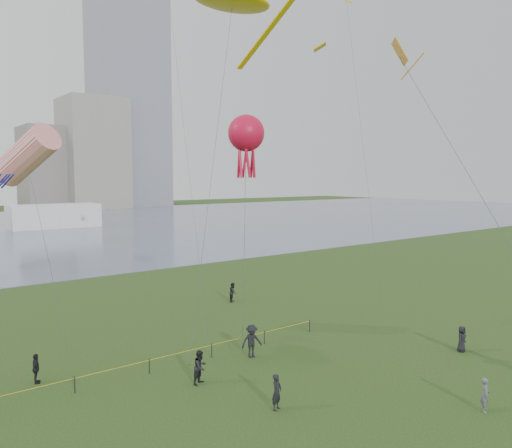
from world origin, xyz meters
TOP-DOWN VIEW (x-y plane):
  - ground_plane at (0.00, 0.00)m, footprint 400.00×400.00m
  - tower at (62.00, 168.00)m, footprint 24.00×24.00m
  - building_mid at (46.00, 162.00)m, footprint 20.00×20.00m
  - building_low at (32.00, 168.00)m, footprint 16.00×18.00m
  - pavilion_right at (14.00, 98.00)m, footprint 18.00×7.00m
  - fence at (-11.66, 12.28)m, footprint 24.07×0.07m
  - kite_flyer at (4.55, -1.10)m, footprint 0.68×0.60m
  - spectator_a at (-4.05, 9.46)m, footprint 1.04×0.93m
  - spectator_b at (0.33, 10.84)m, footprint 1.41×1.02m
  - spectator_c at (-10.73, 14.68)m, footprint 0.63×0.98m
  - spectator_d at (11.05, 3.76)m, footprint 0.85×0.63m
  - spectator_f at (-2.82, 4.83)m, footprint 0.71×0.60m
  - spectator_g at (7.16, 22.41)m, footprint 1.01×0.99m
  - kite_stingray at (2.24, 15.30)m, footprint 8.28×10.25m
  - kite_windsock at (-9.07, 21.75)m, footprint 4.33×7.11m
  - kite_octopus at (2.65, 14.45)m, footprint 3.28×3.54m
  - kite_delta at (8.32, 6.23)m, footprint 2.07×13.21m

SIDE VIEW (x-z plane):
  - ground_plane at x=0.00m, z-range 0.00..0.00m
  - fence at x=-11.66m, z-range 0.03..1.08m
  - kite_flyer at x=4.55m, z-range 0.00..1.55m
  - spectator_c at x=-10.73m, z-range 0.00..1.56m
  - spectator_d at x=11.05m, z-range 0.00..1.58m
  - spectator_g at x=7.16m, z-range 0.00..1.65m
  - spectator_f at x=-2.82m, z-range 0.00..1.66m
  - spectator_a at x=-4.05m, z-range 0.00..1.75m
  - spectator_b at x=0.33m, z-range 0.00..1.96m
  - pavilion_right at x=14.00m, z-range 0.00..5.00m
  - kite_windsock at x=-9.07m, z-range 4.99..18.94m
  - kite_octopus at x=2.65m, z-range 6.08..20.76m
  - building_low at x=32.00m, z-range 0.00..28.00m
  - kite_delta at x=8.32m, z-range 7.80..26.52m
  - building_mid at x=46.00m, z-range 0.00..38.00m
  - kite_stingray at x=2.24m, z-range 10.71..33.12m
  - tower at x=62.00m, z-range 0.00..120.00m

